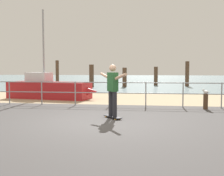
% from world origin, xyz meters
% --- Properties ---
extents(ground_plane, '(24.00, 10.00, 0.04)m').
position_xyz_m(ground_plane, '(0.00, -1.00, 0.00)').
color(ground_plane, '#474444').
rests_on(ground_plane, ground).
extents(beach_strip, '(24.00, 6.00, 0.04)m').
position_xyz_m(beach_strip, '(0.00, 7.00, 0.00)').
color(beach_strip, tan).
rests_on(beach_strip, ground).
extents(sea_surface, '(72.00, 50.00, 0.04)m').
position_xyz_m(sea_surface, '(0.00, 35.00, 0.00)').
color(sea_surface, '#75939E').
rests_on(sea_surface, ground).
extents(railing_fence, '(12.14, 0.05, 1.05)m').
position_xyz_m(railing_fence, '(-0.11, 3.60, 0.69)').
color(railing_fence, gray).
rests_on(railing_fence, ground).
extents(sailboat, '(5.06, 2.11, 4.72)m').
position_xyz_m(sailboat, '(-3.60, 6.14, 0.52)').
color(sailboat, '#B21E23').
rests_on(sailboat, ground).
extents(skateboard, '(0.67, 0.74, 0.08)m').
position_xyz_m(skateboard, '(0.39, 0.73, 0.07)').
color(skateboard, black).
rests_on(skateboard, ground).
extents(skateboarder, '(1.00, 1.16, 1.65)m').
position_xyz_m(skateboarder, '(0.39, 0.73, 1.02)').
color(skateboarder, '#26262B').
rests_on(skateboarder, skateboard).
extents(bollard_short, '(0.18, 0.18, 0.62)m').
position_xyz_m(bollard_short, '(3.73, 3.21, 0.31)').
color(bollard_short, '#513826').
rests_on(bollard_short, ground).
extents(seagull, '(0.23, 0.48, 0.18)m').
position_xyz_m(seagull, '(3.72, 3.23, 0.70)').
color(seagull, white).
rests_on(seagull, bollard_short).
extents(groyne_post_0, '(0.27, 0.27, 2.30)m').
position_xyz_m(groyne_post_0, '(-6.13, 14.37, 1.15)').
color(groyne_post_0, '#513826').
rests_on(groyne_post_0, ground).
extents(groyne_post_1, '(0.39, 0.39, 1.96)m').
position_xyz_m(groyne_post_1, '(-3.37, 15.16, 0.98)').
color(groyne_post_1, '#513826').
rests_on(groyne_post_1, ground).
extents(groyne_post_2, '(0.38, 0.38, 1.70)m').
position_xyz_m(groyne_post_2, '(-0.62, 16.03, 0.85)').
color(groyne_post_2, '#513826').
rests_on(groyne_post_2, ground).
extents(groyne_post_3, '(0.37, 0.37, 1.80)m').
position_xyz_m(groyne_post_3, '(2.14, 18.92, 0.90)').
color(groyne_post_3, '#513826').
rests_on(groyne_post_3, ground).
extents(groyne_post_4, '(0.35, 0.35, 2.27)m').
position_xyz_m(groyne_post_4, '(4.90, 17.60, 1.14)').
color(groyne_post_4, '#513826').
rests_on(groyne_post_4, ground).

